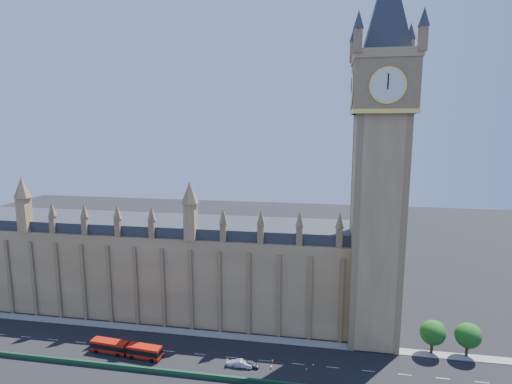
% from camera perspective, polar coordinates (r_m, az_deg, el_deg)
% --- Properties ---
extents(ground, '(400.00, 400.00, 0.00)m').
position_cam_1_polar(ground, '(105.35, -5.79, -22.25)').
color(ground, black).
rests_on(ground, ground).
extents(palace_westminster, '(120.00, 20.00, 28.00)m').
position_cam_1_polar(palace_westminster, '(126.14, -14.33, -10.05)').
color(palace_westminster, olive).
rests_on(palace_westminster, ground).
extents(elizabeth_tower, '(20.59, 20.59, 105.00)m').
position_cam_1_polar(elizabeth_tower, '(101.14, 17.45, 8.60)').
color(elizabeth_tower, olive).
rests_on(elizabeth_tower, ground).
extents(bridge_parapet, '(160.00, 0.60, 1.20)m').
position_cam_1_polar(bridge_parapet, '(97.78, -7.35, -24.62)').
color(bridge_parapet, '#1E4C2D').
rests_on(bridge_parapet, ground).
extents(kerb_north, '(160.00, 3.00, 0.16)m').
position_cam_1_polar(kerb_north, '(113.22, -4.43, -19.77)').
color(kerb_north, gray).
rests_on(kerb_north, ground).
extents(tree_east_near, '(6.00, 6.00, 8.50)m').
position_cam_1_polar(tree_east_near, '(111.72, 24.04, -17.80)').
color(tree_east_near, '#382619').
rests_on(tree_east_near, ground).
extents(tree_east_far, '(6.00, 6.00, 8.50)m').
position_cam_1_polar(tree_east_far, '(113.94, 28.13, -17.56)').
color(tree_east_far, '#382619').
rests_on(tree_east_far, ground).
extents(red_bus, '(18.52, 4.30, 3.12)m').
position_cam_1_polar(red_bus, '(109.01, -18.09, -20.53)').
color(red_bus, red).
rests_on(red_bus, ground).
extents(car_grey, '(4.47, 2.27, 1.46)m').
position_cam_1_polar(car_grey, '(100.68, -0.78, -23.35)').
color(car_grey, '#3F4246').
rests_on(car_grey, ground).
extents(car_silver, '(4.82, 1.79, 1.58)m').
position_cam_1_polar(car_silver, '(100.68, -1.96, -23.32)').
color(car_silver, '#A9ABB0').
rests_on(car_silver, ground).
extents(car_white, '(4.90, 2.49, 1.36)m').
position_cam_1_polar(car_white, '(101.08, -2.76, -23.25)').
color(car_white, silver).
rests_on(car_white, ground).
extents(cone_a, '(0.56, 0.56, 0.78)m').
position_cam_1_polar(cone_a, '(102.46, 2.37, -22.95)').
color(cone_a, black).
rests_on(cone_a, ground).
extents(cone_b, '(0.43, 0.43, 0.63)m').
position_cam_1_polar(cone_b, '(100.36, 7.20, -23.83)').
color(cone_b, black).
rests_on(cone_b, ground).
extents(cone_c, '(0.51, 0.51, 0.64)m').
position_cam_1_polar(cone_c, '(102.06, 8.18, -23.24)').
color(cone_c, black).
rests_on(cone_c, ground).
extents(cone_d, '(0.66, 0.66, 0.79)m').
position_cam_1_polar(cone_d, '(100.35, 2.21, -23.71)').
color(cone_d, black).
rests_on(cone_d, ground).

